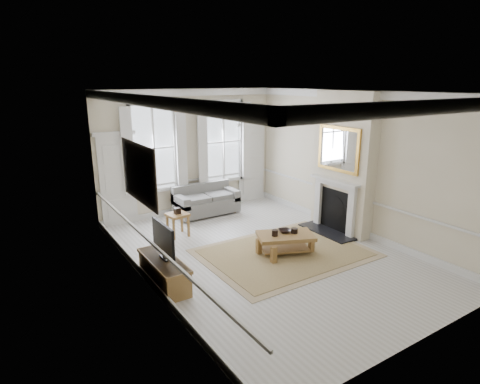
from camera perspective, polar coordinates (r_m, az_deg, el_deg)
floor at (r=8.74m, az=3.66°, el=-8.81°), size 7.20×7.20×0.00m
ceiling at (r=7.97m, az=4.09°, el=14.06°), size 7.20×7.20×0.00m
back_wall at (r=11.22m, az=-7.17°, el=5.69°), size 5.20×0.00×5.20m
left_wall at (r=7.01m, az=-13.51°, el=-0.65°), size 0.00×7.20×7.20m
right_wall at (r=9.93m, az=16.05°, el=3.91°), size 0.00×7.20×7.20m
window_left at (r=10.74m, az=-12.17°, el=6.10°), size 1.26×0.20×2.20m
window_right at (r=11.63m, az=-2.40°, el=7.15°), size 1.26×0.20×2.20m
door_left at (r=10.60m, az=-17.00°, el=1.50°), size 0.90×0.08×2.30m
door_right at (r=12.30m, az=1.65°, el=4.07°), size 0.90×0.08×2.30m
painting at (r=7.21m, az=-14.19°, el=2.63°), size 0.05×1.66×1.06m
chimney_breast at (r=9.93m, az=14.52°, el=4.02°), size 0.35×1.70×3.38m
hearth at (r=10.09m, az=12.22°, el=-5.56°), size 0.55×1.50×0.05m
fireplace at (r=10.00m, az=13.26°, el=-1.54°), size 0.21×1.45×1.33m
mirror at (r=9.71m, az=13.79°, el=5.92°), size 0.06×1.26×1.06m
sofa at (r=11.19m, az=-4.96°, el=-1.37°), size 1.74×0.85×0.84m
side_table at (r=9.67m, az=-8.87°, el=-3.66°), size 0.51×0.51×0.56m
rug at (r=8.81m, az=6.41°, el=-8.58°), size 3.50×2.60×0.02m
coffee_table at (r=8.68m, az=6.48°, el=-6.47°), size 1.36×1.10×0.44m
ceramic_pot_a at (r=8.51m, az=4.98°, el=-5.81°), size 0.13×0.13×0.13m
ceramic_pot_b at (r=8.71m, az=7.74°, el=-5.48°), size 0.15×0.15×0.11m
bowl at (r=8.74m, az=6.34°, el=-5.51°), size 0.34×0.34×0.07m
tv_stand at (r=7.56m, az=-10.75°, el=-11.08°), size 0.45×1.41×0.50m
tv at (r=7.30m, az=-10.85°, el=-6.50°), size 0.08×0.90×0.68m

